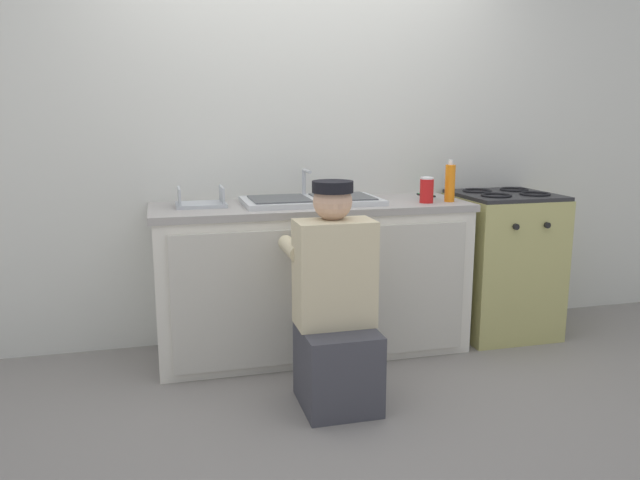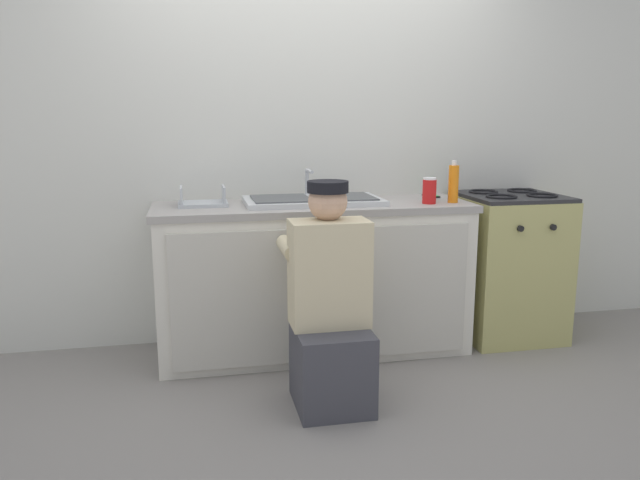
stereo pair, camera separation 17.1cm
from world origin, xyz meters
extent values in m
plane|color=gray|center=(0.00, 0.00, 0.00)|extent=(12.00, 12.00, 0.00)
cube|color=silver|center=(0.00, 0.65, 1.25)|extent=(6.00, 0.10, 2.50)
cube|color=silver|center=(0.00, 0.30, 0.43)|extent=(1.82, 0.60, 0.86)
cube|color=beige|center=(-0.44, -0.01, 0.43)|extent=(0.80, 0.02, 0.76)
cube|color=beige|center=(0.44, -0.01, 0.43)|extent=(0.80, 0.02, 0.76)
cube|color=#9E9993|center=(0.00, 0.30, 0.88)|extent=(1.86, 0.62, 0.04)
cube|color=silver|center=(0.00, 0.30, 0.92)|extent=(0.80, 0.44, 0.03)
cube|color=#4C4F51|center=(-0.19, 0.30, 0.94)|extent=(0.33, 0.35, 0.01)
cube|color=#4C4F51|center=(0.19, 0.30, 0.94)|extent=(0.33, 0.35, 0.01)
cylinder|color=#B7BABF|center=(0.00, 0.49, 0.99)|extent=(0.02, 0.02, 0.18)
cylinder|color=#B7BABF|center=(0.00, 0.41, 1.08)|extent=(0.02, 0.16, 0.02)
cube|color=tan|center=(1.28, 0.30, 0.45)|extent=(0.60, 0.60, 0.90)
cube|color=#262628|center=(1.28, 0.30, 0.91)|extent=(0.59, 0.59, 0.02)
torus|color=black|center=(1.14, 0.18, 0.93)|extent=(0.19, 0.19, 0.02)
torus|color=black|center=(1.41, 0.18, 0.93)|extent=(0.19, 0.19, 0.02)
torus|color=black|center=(1.14, 0.42, 0.93)|extent=(0.19, 0.19, 0.02)
torus|color=black|center=(1.41, 0.42, 0.93)|extent=(0.19, 0.19, 0.02)
cylinder|color=black|center=(1.17, -0.01, 0.76)|extent=(0.04, 0.02, 0.04)
cylinder|color=black|center=(1.38, -0.01, 0.76)|extent=(0.04, 0.02, 0.04)
cube|color=#3F3F47|center=(-0.06, -0.47, 0.20)|extent=(0.36, 0.40, 0.40)
cube|color=beige|center=(-0.06, -0.41, 0.66)|extent=(0.38, 0.22, 0.52)
sphere|color=tan|center=(-0.06, -0.37, 1.01)|extent=(0.19, 0.19, 0.19)
cylinder|color=black|center=(-0.06, -0.37, 1.08)|extent=(0.20, 0.20, 0.06)
cube|color=black|center=(-0.06, -0.28, 1.06)|extent=(0.13, 0.09, 0.02)
cylinder|color=beige|center=(-0.23, -0.21, 0.75)|extent=(0.08, 0.30, 0.08)
cylinder|color=beige|center=(0.11, -0.21, 0.75)|extent=(0.08, 0.30, 0.08)
cube|color=black|center=(0.79, 0.44, 0.91)|extent=(0.07, 0.14, 0.01)
cube|color=green|center=(0.79, 0.44, 0.91)|extent=(0.06, 0.12, 0.00)
cylinder|color=orange|center=(0.82, 0.17, 1.01)|extent=(0.06, 0.06, 0.22)
cylinder|color=white|center=(0.82, 0.17, 1.14)|extent=(0.03, 0.03, 0.03)
cylinder|color=#ADC6CC|center=(0.72, 0.29, 0.95)|extent=(0.06, 0.06, 0.10)
cube|color=#B2B7BC|center=(-0.64, 0.34, 0.91)|extent=(0.28, 0.22, 0.02)
cube|color=#B2B7BC|center=(-0.75, 0.34, 0.96)|extent=(0.01, 0.21, 0.10)
cube|color=#B2B7BC|center=(-0.52, 0.34, 0.96)|extent=(0.01, 0.21, 0.10)
cylinder|color=red|center=(0.66, 0.15, 0.97)|extent=(0.08, 0.08, 0.14)
cylinder|color=white|center=(0.66, 0.15, 1.05)|extent=(0.08, 0.08, 0.01)
camera|label=1|loc=(-0.87, -3.22, 1.42)|focal=35.00mm
camera|label=2|loc=(-0.70, -3.26, 1.42)|focal=35.00mm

